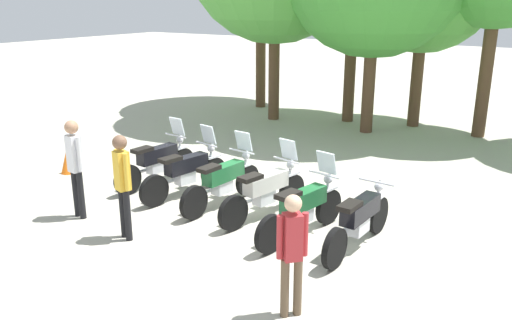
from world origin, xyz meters
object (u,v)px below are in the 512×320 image
motorcycle_2 (223,180)px  traffic_cone (67,162)px  person_0 (123,179)px  person_1 (75,161)px  motorcycle_1 (186,171)px  motorcycle_3 (266,190)px  motorcycle_4 (303,208)px  motorcycle_0 (157,161)px  person_2 (292,247)px  motorcycle_5 (359,219)px

motorcycle_2 → traffic_cone: (-4.19, -0.33, -0.24)m
person_0 → traffic_cone: person_0 is taller
person_0 → person_1: size_ratio=0.98×
motorcycle_1 → person_0: bearing=-158.2°
motorcycle_2 → motorcycle_3: same height
person_0 → traffic_cone: 4.12m
motorcycle_1 → motorcycle_4: (2.88, -0.45, 0.00)m
motorcycle_0 → person_1: (0.03, -2.11, 0.57)m
motorcycle_0 → person_0: 2.74m
person_0 → person_1: (-1.38, 0.18, 0.03)m
motorcycle_1 → motorcycle_3: (1.92, -0.07, 0.00)m
motorcycle_2 → motorcycle_4: size_ratio=1.01×
motorcycle_3 → person_1: 3.45m
person_2 → motorcycle_0: bearing=13.0°
motorcycle_2 → motorcycle_5: 2.89m
motorcycle_2 → person_0: bearing=171.1°
motorcycle_3 → motorcycle_4: 1.03m
traffic_cone → motorcycle_3: bearing=3.4°
motorcycle_4 → person_0: bearing=134.7°
motorcycle_1 → person_1: 2.21m
motorcycle_0 → motorcycle_4: bearing=-94.1°
person_1 → traffic_cone: size_ratio=3.31×
motorcycle_0 → motorcycle_5: (4.80, -0.54, -0.01)m
person_2 → motorcycle_3: bearing=-9.7°
motorcycle_0 → person_0: (1.40, -2.29, 0.54)m
motorcycle_3 → motorcycle_4: same height
motorcycle_1 → person_0: (0.44, -2.09, 0.54)m
motorcycle_1 → motorcycle_3: same height
motorcycle_1 → person_2: (3.83, -2.56, 0.43)m
person_0 → traffic_cone: size_ratio=3.25×
motorcycle_5 → person_2: bearing=-176.4°
motorcycle_4 → person_0: size_ratio=1.22×
motorcycle_3 → motorcycle_0: bearing=96.4°
motorcycle_2 → motorcycle_4: bearing=-96.4°
motorcycle_0 → motorcycle_2: size_ratio=1.00×
motorcycle_2 → motorcycle_3: size_ratio=1.01×
person_0 → motorcycle_1: bearing=29.6°
motorcycle_3 → person_2: size_ratio=1.33×
motorcycle_5 → motorcycle_2: bearing=87.8°
person_1 → person_2: (4.76, -0.64, -0.14)m
motorcycle_4 → person_1: person_1 is taller
motorcycle_5 → person_1: bearing=112.0°
motorcycle_0 → motorcycle_4: size_ratio=1.01×
motorcycle_1 → motorcycle_4: bearing=-88.9°
motorcycle_0 → motorcycle_3: (2.89, -0.27, 0.00)m
motorcycle_1 → motorcycle_0: bearing=88.8°
motorcycle_5 → person_0: size_ratio=1.23×
motorcycle_0 → person_0: bearing=-143.2°
motorcycle_2 → motorcycle_5: bearing=-90.7°
motorcycle_3 → motorcycle_5: (1.91, -0.28, -0.01)m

